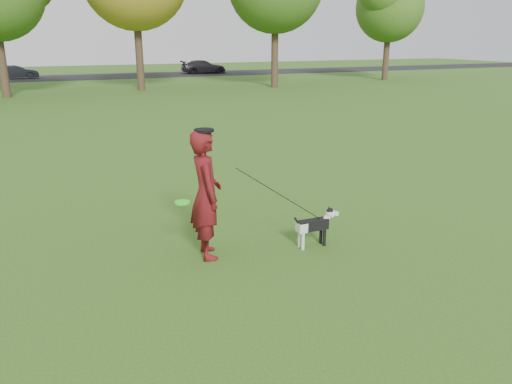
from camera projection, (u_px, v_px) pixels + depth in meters
name	position (u px, v px, depth m)	size (l,w,h in m)	color
ground	(219.00, 250.00, 8.20)	(120.00, 120.00, 0.00)	#285116
road	(64.00, 78.00, 43.20)	(120.00, 7.00, 0.02)	black
man	(206.00, 195.00, 7.70)	(0.74, 0.49, 2.04)	#51100B
dog	(316.00, 224.00, 8.26)	(0.85, 0.17, 0.65)	black
car_mid	(17.00, 72.00, 41.63)	(1.16, 3.33, 1.10)	black
car_right	(204.00, 67.00, 47.85)	(1.74, 4.28, 1.24)	black
man_held_items	(280.00, 195.00, 7.99)	(2.44, 0.50, 1.61)	#2BFF20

